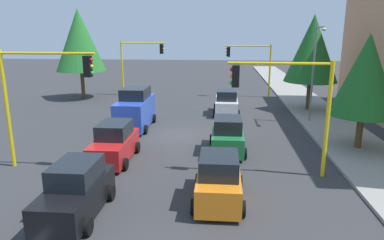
{
  "coord_description": "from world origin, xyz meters",
  "views": [
    {
      "loc": [
        21.7,
        2.75,
        6.56
      ],
      "look_at": [
        0.68,
        0.97,
        1.2
      ],
      "focal_mm": 32.98,
      "sensor_mm": 36.0,
      "label": 1
    }
  ],
  "objects_px": {
    "tree_roadside_mid": "(312,49)",
    "car_red": "(114,143)",
    "tree_roadside_near": "(366,75)",
    "car_green": "(227,136)",
    "traffic_signal_far_left": "(251,60)",
    "traffic_signal_near_left": "(287,95)",
    "car_orange": "(219,180)",
    "car_black": "(76,192)",
    "car_white": "(226,103)",
    "tree_opposite_side": "(79,40)",
    "traffic_signal_far_right": "(139,58)",
    "street_lamp_curbside": "(315,63)",
    "traffic_signal_near_right": "(41,86)",
    "delivery_van_blue": "(135,109)"
  },
  "relations": [
    {
      "from": "tree_roadside_near",
      "to": "car_orange",
      "type": "bearing_deg",
      "value": -48.46
    },
    {
      "from": "traffic_signal_near_left",
      "to": "car_green",
      "type": "xyz_separation_m",
      "value": [
        -3.08,
        -2.51,
        -2.89
      ]
    },
    {
      "from": "traffic_signal_far_left",
      "to": "tree_opposite_side",
      "type": "height_order",
      "value": "tree_opposite_side"
    },
    {
      "from": "tree_roadside_mid",
      "to": "traffic_signal_far_right",
      "type": "bearing_deg",
      "value": -110.95
    },
    {
      "from": "traffic_signal_near_left",
      "to": "tree_roadside_near",
      "type": "bearing_deg",
      "value": 129.47
    },
    {
      "from": "car_green",
      "to": "traffic_signal_near_left",
      "type": "bearing_deg",
      "value": 39.25
    },
    {
      "from": "traffic_signal_far_left",
      "to": "car_black",
      "type": "height_order",
      "value": "traffic_signal_far_left"
    },
    {
      "from": "traffic_signal_far_left",
      "to": "traffic_signal_far_right",
      "type": "distance_m",
      "value": 11.3
    },
    {
      "from": "car_green",
      "to": "tree_opposite_side",
      "type": "bearing_deg",
      "value": -136.57
    },
    {
      "from": "traffic_signal_near_right",
      "to": "car_red",
      "type": "bearing_deg",
      "value": 112.75
    },
    {
      "from": "traffic_signal_far_left",
      "to": "car_red",
      "type": "distance_m",
      "value": 20.72
    },
    {
      "from": "car_green",
      "to": "car_black",
      "type": "bearing_deg",
      "value": -36.81
    },
    {
      "from": "tree_roadside_mid",
      "to": "tree_opposite_side",
      "type": "xyz_separation_m",
      "value": [
        -4.0,
        -21.0,
        0.52
      ]
    },
    {
      "from": "tree_roadside_near",
      "to": "car_green",
      "type": "height_order",
      "value": "tree_roadside_near"
    },
    {
      "from": "traffic_signal_far_right",
      "to": "tree_roadside_near",
      "type": "relative_size",
      "value": 0.85
    },
    {
      "from": "traffic_signal_near_right",
      "to": "car_black",
      "type": "height_order",
      "value": "traffic_signal_near_right"
    },
    {
      "from": "car_green",
      "to": "car_orange",
      "type": "height_order",
      "value": "same"
    },
    {
      "from": "traffic_signal_far_right",
      "to": "traffic_signal_far_left",
      "type": "bearing_deg",
      "value": 90.0
    },
    {
      "from": "street_lamp_curbside",
      "to": "tree_opposite_side",
      "type": "distance_m",
      "value": 21.91
    },
    {
      "from": "traffic_signal_far_left",
      "to": "traffic_signal_near_right",
      "type": "bearing_deg",
      "value": -29.53
    },
    {
      "from": "traffic_signal_far_left",
      "to": "car_orange",
      "type": "bearing_deg",
      "value": -7.26
    },
    {
      "from": "traffic_signal_near_left",
      "to": "car_orange",
      "type": "distance_m",
      "value": 5.04
    },
    {
      "from": "tree_roadside_mid",
      "to": "car_white",
      "type": "height_order",
      "value": "tree_roadside_mid"
    },
    {
      "from": "tree_roadside_mid",
      "to": "traffic_signal_near_right",
      "type": "bearing_deg",
      "value": -48.28
    },
    {
      "from": "car_red",
      "to": "traffic_signal_far_left",
      "type": "bearing_deg",
      "value": 156.0
    },
    {
      "from": "tree_roadside_mid",
      "to": "car_red",
      "type": "height_order",
      "value": "tree_roadside_mid"
    },
    {
      "from": "traffic_signal_far_left",
      "to": "car_orange",
      "type": "height_order",
      "value": "traffic_signal_far_left"
    },
    {
      "from": "traffic_signal_near_right",
      "to": "car_orange",
      "type": "xyz_separation_m",
      "value": [
        2.9,
        8.41,
        -3.14
      ]
    },
    {
      "from": "traffic_signal_far_left",
      "to": "car_green",
      "type": "relative_size",
      "value": 1.39
    },
    {
      "from": "traffic_signal_far_left",
      "to": "street_lamp_curbside",
      "type": "height_order",
      "value": "street_lamp_curbside"
    },
    {
      "from": "traffic_signal_far_left",
      "to": "car_white",
      "type": "bearing_deg",
      "value": -17.64
    },
    {
      "from": "traffic_signal_far_right",
      "to": "street_lamp_curbside",
      "type": "relative_size",
      "value": 0.79
    },
    {
      "from": "traffic_signal_far_left",
      "to": "car_red",
      "type": "bearing_deg",
      "value": -24.0
    },
    {
      "from": "car_red",
      "to": "car_orange",
      "type": "relative_size",
      "value": 1.1
    },
    {
      "from": "car_white",
      "to": "car_green",
      "type": "height_order",
      "value": "same"
    },
    {
      "from": "street_lamp_curbside",
      "to": "car_orange",
      "type": "distance_m",
      "value": 14.51
    },
    {
      "from": "tree_roadside_mid",
      "to": "car_orange",
      "type": "bearing_deg",
      "value": -23.33
    },
    {
      "from": "tree_roadside_near",
      "to": "car_green",
      "type": "bearing_deg",
      "value": -82.85
    },
    {
      "from": "car_orange",
      "to": "car_black",
      "type": "bearing_deg",
      "value": -74.14
    },
    {
      "from": "tree_opposite_side",
      "to": "delivery_van_blue",
      "type": "distance_m",
      "value": 13.72
    },
    {
      "from": "traffic_signal_far_left",
      "to": "tree_roadside_mid",
      "type": "xyz_separation_m",
      "value": [
        6.0,
        4.37,
        1.42
      ]
    },
    {
      "from": "tree_roadside_mid",
      "to": "tree_opposite_side",
      "type": "bearing_deg",
      "value": -100.78
    },
    {
      "from": "tree_opposite_side",
      "to": "car_orange",
      "type": "xyz_separation_m",
      "value": [
        20.9,
        13.71,
        -4.77
      ]
    },
    {
      "from": "delivery_van_blue",
      "to": "car_green",
      "type": "relative_size",
      "value": 1.27
    },
    {
      "from": "delivery_van_blue",
      "to": "car_black",
      "type": "height_order",
      "value": "delivery_van_blue"
    },
    {
      "from": "tree_roadside_mid",
      "to": "car_green",
      "type": "relative_size",
      "value": 2.08
    },
    {
      "from": "traffic_signal_near_left",
      "to": "tree_opposite_side",
      "type": "distance_m",
      "value": 24.59
    },
    {
      "from": "traffic_signal_far_right",
      "to": "tree_opposite_side",
      "type": "xyz_separation_m",
      "value": [
        2.0,
        -5.33,
        1.77
      ]
    },
    {
      "from": "delivery_van_blue",
      "to": "car_orange",
      "type": "relative_size",
      "value": 1.29
    },
    {
      "from": "traffic_signal_near_left",
      "to": "car_red",
      "type": "height_order",
      "value": "traffic_signal_near_left"
    }
  ]
}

